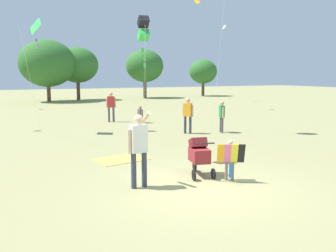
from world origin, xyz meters
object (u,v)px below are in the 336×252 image
at_px(person_adult_flyer, 139,144).
at_px(kite_adult_black, 143,29).
at_px(kite_green_novelty, 36,30).
at_px(person_red_shirt, 140,116).
at_px(picnic_blanket, 121,159).
at_px(person_couple_left, 111,104).
at_px(person_sitting_far, 188,113).
at_px(person_kid_running, 222,114).
at_px(stroller, 199,153).
at_px(child_with_butterfly_kite, 230,156).

distance_m(person_adult_flyer, kite_adult_black, 3.79).
height_order(kite_green_novelty, person_red_shirt, kite_green_novelty).
distance_m(kite_adult_black, picnic_blanket, 4.04).
xyz_separation_m(person_couple_left, picnic_blanket, (-2.32, -8.70, -0.98)).
distance_m(kite_adult_black, person_sitting_far, 6.23).
bearing_deg(person_adult_flyer, kite_green_novelty, 97.66).
height_order(kite_green_novelty, person_kid_running, kite_green_novelty).
relative_size(person_red_shirt, person_couple_left, 0.71).
distance_m(kite_adult_black, person_couple_left, 9.95).
bearing_deg(picnic_blanket, person_adult_flyer, -99.67).
height_order(person_red_shirt, person_sitting_far, person_sitting_far).
xyz_separation_m(kite_adult_black, kite_green_novelty, (-2.27, 6.92, 0.64)).
height_order(stroller, person_couple_left, person_couple_left).
distance_m(person_adult_flyer, picnic_blanket, 3.05).
relative_size(person_adult_flyer, kite_green_novelty, 0.35).
bearing_deg(person_couple_left, child_with_butterfly_kite, -92.61).
height_order(kite_green_novelty, person_couple_left, kite_green_novelty).
bearing_deg(child_with_butterfly_kite, picnic_blanket, 118.18).
bearing_deg(picnic_blanket, kite_green_novelty, 105.20).
xyz_separation_m(person_adult_flyer, person_kid_running, (6.31, 5.75, -0.19)).
relative_size(stroller, person_kid_running, 0.77).
bearing_deg(person_adult_flyer, person_couple_left, 76.33).
height_order(person_couple_left, picnic_blanket, person_couple_left).
height_order(kite_green_novelty, person_sitting_far, kite_green_novelty).
height_order(person_red_shirt, person_kid_running, person_kid_running).
xyz_separation_m(kite_adult_black, person_sitting_far, (3.73, 3.99, -3.01)).
relative_size(stroller, person_red_shirt, 0.93).
height_order(child_with_butterfly_kite, person_red_shirt, person_red_shirt).
relative_size(kite_adult_black, person_red_shirt, 3.62).
bearing_deg(stroller, person_kid_running, 50.71).
height_order(kite_adult_black, kite_green_novelty, kite_green_novelty).
distance_m(person_adult_flyer, stroller, 1.86).
xyz_separation_m(child_with_butterfly_kite, picnic_blanket, (-1.78, 3.32, -0.62)).
xyz_separation_m(person_adult_flyer, kite_green_novelty, (-1.23, 9.12, 3.54)).
bearing_deg(person_adult_flyer, person_sitting_far, 52.39).
bearing_deg(stroller, kite_adult_black, 110.86).
bearing_deg(kite_adult_black, person_red_shirt, 69.81).
xyz_separation_m(kite_adult_black, person_couple_left, (1.77, 9.34, -2.97)).
distance_m(person_kid_running, picnic_blanket, 6.57).
relative_size(person_kid_running, picnic_blanket, 0.92).
height_order(person_sitting_far, person_couple_left, person_couple_left).
xyz_separation_m(person_kid_running, picnic_blanket, (-5.82, -2.92, -0.85)).
bearing_deg(person_adult_flyer, person_kid_running, 42.38).
bearing_deg(person_kid_running, kite_adult_black, -145.97).
xyz_separation_m(person_adult_flyer, person_couple_left, (2.81, 11.53, -0.06)).
relative_size(kite_green_novelty, picnic_blanket, 3.28).
bearing_deg(child_with_butterfly_kite, stroller, 123.24).
relative_size(kite_green_novelty, person_couple_left, 3.07).
height_order(person_adult_flyer, person_sitting_far, person_adult_flyer).
bearing_deg(child_with_butterfly_kite, person_red_shirt, 84.24).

